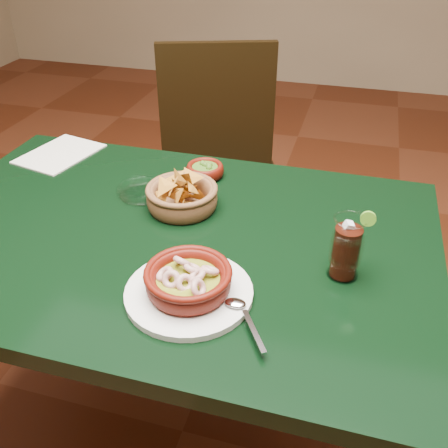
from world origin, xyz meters
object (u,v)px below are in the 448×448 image
(shrimp_plate, at_px, (189,283))
(cola_drink, at_px, (346,248))
(chip_basket, at_px, (182,197))
(dining_table, at_px, (170,266))
(dining_chair, at_px, (219,172))

(shrimp_plate, bearing_deg, cola_drink, 27.39)
(chip_basket, bearing_deg, cola_drink, -21.16)
(dining_table, relative_size, chip_basket, 5.85)
(chip_basket, relative_size, cola_drink, 1.33)
(dining_chair, xyz_separation_m, cola_drink, (0.48, -0.75, 0.28))
(dining_chair, relative_size, cola_drink, 6.27)
(chip_basket, bearing_deg, dining_chair, 97.94)
(dining_table, distance_m, cola_drink, 0.43)
(chip_basket, distance_m, cola_drink, 0.43)
(shrimp_plate, distance_m, chip_basket, 0.32)
(dining_table, xyz_separation_m, cola_drink, (0.39, -0.05, 0.17))
(dining_chair, xyz_separation_m, chip_basket, (0.08, -0.60, 0.25))
(dining_table, distance_m, dining_chair, 0.72)
(chip_basket, height_order, cola_drink, cola_drink)
(dining_chair, bearing_deg, shrimp_plate, -77.22)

